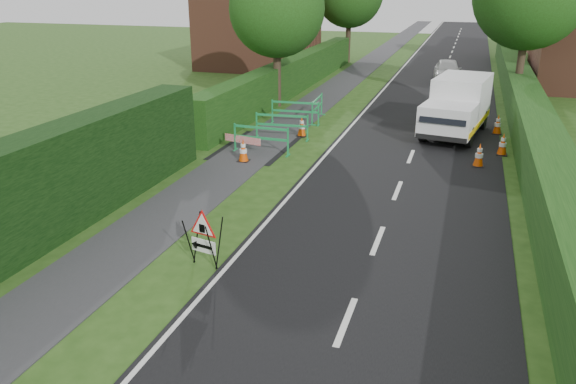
# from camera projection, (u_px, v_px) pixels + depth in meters

# --- Properties ---
(ground) EXTENTS (120.00, 120.00, 0.00)m
(ground) POSITION_uv_depth(u_px,v_px,m) (195.00, 328.00, 9.88)
(ground) COLOR #244614
(ground) RESTS_ON ground
(road_surface) EXTENTS (6.00, 90.00, 0.02)m
(road_surface) POSITION_uv_depth(u_px,v_px,m) (447.00, 65.00, 40.31)
(road_surface) COLOR black
(road_surface) RESTS_ON ground
(footpath) EXTENTS (2.00, 90.00, 0.02)m
(footpath) POSITION_uv_depth(u_px,v_px,m) (371.00, 61.00, 41.88)
(footpath) COLOR #2D2D30
(footpath) RESTS_ON ground
(hedge_west_far) EXTENTS (1.00, 24.00, 1.80)m
(hedge_west_far) POSITION_uv_depth(u_px,v_px,m) (294.00, 91.00, 30.89)
(hedge_west_far) COLOR #14380F
(hedge_west_far) RESTS_ON ground
(hedge_east) EXTENTS (1.20, 50.00, 1.50)m
(hedge_east) POSITION_uv_depth(u_px,v_px,m) (526.00, 134.00, 22.25)
(hedge_east) COLOR #14380F
(hedge_east) RESTS_ON ground
(house_west) EXTENTS (7.50, 7.40, 7.88)m
(house_west) POSITION_uv_depth(u_px,v_px,m) (259.00, 24.00, 38.41)
(house_west) COLOR brown
(house_west) RESTS_ON ground
(tree_nw) EXTENTS (4.40, 4.40, 6.70)m
(tree_nw) POSITION_uv_depth(u_px,v_px,m) (277.00, 9.00, 25.62)
(tree_nw) COLOR #2D2116
(tree_nw) RESTS_ON ground
(tree_fe) EXTENTS (4.20, 4.20, 6.33)m
(tree_fe) POSITION_uv_depth(u_px,v_px,m) (511.00, 2.00, 40.36)
(tree_fe) COLOR #2D2116
(tree_fe) RESTS_ON ground
(triangle_sign) EXTENTS (0.89, 0.89, 1.10)m
(triangle_sign) POSITION_uv_depth(u_px,v_px,m) (202.00, 234.00, 11.73)
(triangle_sign) COLOR black
(triangle_sign) RESTS_ON ground
(works_van) EXTENTS (2.62, 5.04, 2.19)m
(works_van) POSITION_uv_depth(u_px,v_px,m) (458.00, 105.00, 21.87)
(works_van) COLOR silver
(works_van) RESTS_ON ground
(traffic_cone_0) EXTENTS (0.38, 0.38, 0.79)m
(traffic_cone_0) POSITION_uv_depth(u_px,v_px,m) (479.00, 155.00, 18.28)
(traffic_cone_0) COLOR black
(traffic_cone_0) RESTS_ON ground
(traffic_cone_1) EXTENTS (0.38, 0.38, 0.79)m
(traffic_cone_1) POSITION_uv_depth(u_px,v_px,m) (503.00, 144.00, 19.48)
(traffic_cone_1) COLOR black
(traffic_cone_1) RESTS_ON ground
(traffic_cone_2) EXTENTS (0.38, 0.38, 0.79)m
(traffic_cone_2) POSITION_uv_depth(u_px,v_px,m) (498.00, 124.00, 22.15)
(traffic_cone_2) COLOR black
(traffic_cone_2) RESTS_ON ground
(traffic_cone_3) EXTENTS (0.38, 0.38, 0.79)m
(traffic_cone_3) POSITION_uv_depth(u_px,v_px,m) (243.00, 150.00, 18.77)
(traffic_cone_3) COLOR black
(traffic_cone_3) RESTS_ON ground
(traffic_cone_4) EXTENTS (0.38, 0.38, 0.79)m
(traffic_cone_4) POSITION_uv_depth(u_px,v_px,m) (302.00, 126.00, 21.83)
(traffic_cone_4) COLOR black
(traffic_cone_4) RESTS_ON ground
(ped_barrier_0) EXTENTS (2.07, 0.41, 1.00)m
(ped_barrier_0) POSITION_uv_depth(u_px,v_px,m) (261.00, 136.00, 19.60)
(ped_barrier_0) COLOR #198A45
(ped_barrier_0) RESTS_ON ground
(ped_barrier_1) EXTENTS (2.08, 0.52, 1.00)m
(ped_barrier_1) POSITION_uv_depth(u_px,v_px,m) (282.00, 123.00, 21.35)
(ped_barrier_1) COLOR #198A45
(ped_barrier_1) RESTS_ON ground
(ped_barrier_2) EXTENTS (2.08, 0.49, 1.00)m
(ped_barrier_2) POSITION_uv_depth(u_px,v_px,m) (295.00, 109.00, 23.58)
(ped_barrier_2) COLOR #198A45
(ped_barrier_2) RESTS_ON ground
(ped_barrier_3) EXTENTS (0.47, 2.08, 1.00)m
(ped_barrier_3) POSITION_uv_depth(u_px,v_px,m) (317.00, 106.00, 24.30)
(ped_barrier_3) COLOR #198A45
(ped_barrier_3) RESTS_ON ground
(redwhite_plank) EXTENTS (1.47, 0.37, 0.25)m
(redwhite_plank) POSITION_uv_depth(u_px,v_px,m) (243.00, 152.00, 19.98)
(redwhite_plank) COLOR red
(redwhite_plank) RESTS_ON ground
(hatchback_car) EXTENTS (1.84, 3.89, 1.29)m
(hatchback_car) POSITION_uv_depth(u_px,v_px,m) (447.00, 70.00, 33.63)
(hatchback_car) COLOR white
(hatchback_car) RESTS_ON ground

